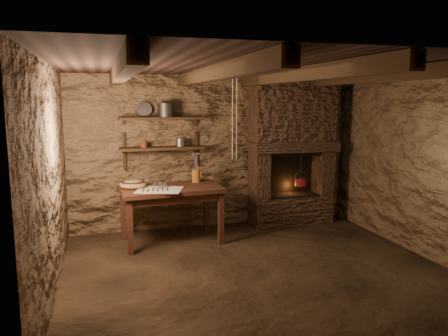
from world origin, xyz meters
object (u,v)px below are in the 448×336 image
object	(u,v)px
work_table	(171,212)
wooden_bowl	(133,185)
red_pot	(301,181)
stoneware_jug	(196,170)
iron_stockpot	(166,111)

from	to	relation	value
work_table	wooden_bowl	distance (m)	0.67
red_pot	stoneware_jug	bearing A→B (deg)	-175.11
iron_stockpot	red_pot	distance (m)	2.47
wooden_bowl	iron_stockpot	world-z (taller)	iron_stockpot
wooden_bowl	stoneware_jug	bearing A→B (deg)	10.17
work_table	iron_stockpot	size ratio (longest dim) A/B	5.97
wooden_bowl	iron_stockpot	xyz separation A→B (m)	(0.55, 0.44, 1.01)
iron_stockpot	red_pot	xyz separation A→B (m)	(2.18, -0.12, -1.17)
work_table	stoneware_jug	xyz separation A→B (m)	(0.42, 0.25, 0.56)
work_table	iron_stockpot	distance (m)	1.52
work_table	wooden_bowl	size ratio (longest dim) A/B	3.90
red_pot	iron_stockpot	bearing A→B (deg)	176.85
work_table	stoneware_jug	bearing A→B (deg)	26.65
stoneware_jug	iron_stockpot	xyz separation A→B (m)	(-0.39, 0.27, 0.87)
stoneware_jug	red_pot	size ratio (longest dim) A/B	0.83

